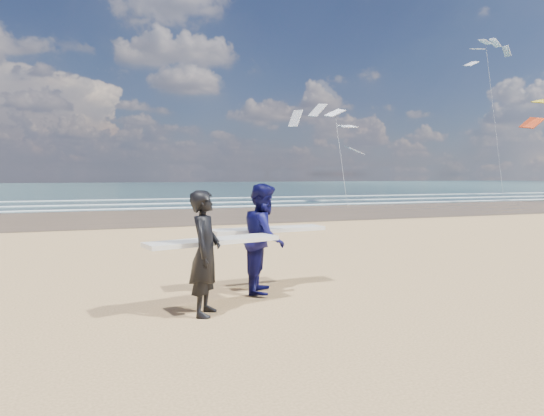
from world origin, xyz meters
name	(u,v)px	position (x,y,z in m)	size (l,w,h in m)	color
wet_sand_strip	(460,207)	(20.00, 18.00, 0.01)	(220.00, 12.00, 0.01)	#483B26
ocean	(239,187)	(20.00, 72.00, 0.01)	(220.00, 100.00, 0.02)	#1A353B
foam_breakers	(377,199)	(20.00, 28.10, 0.05)	(220.00, 11.70, 0.05)	white
surfer_near	(206,252)	(-0.85, -0.61, 0.97)	(2.26, 1.27, 1.92)	black
surfer_far	(265,238)	(0.45, 0.44, 1.00)	(2.23, 1.29, 1.99)	#0B0B41
kite_1	(338,139)	(14.38, 24.53, 4.73)	(6.54, 4.82, 8.11)	slate
kite_5	(493,105)	(34.52, 30.56, 9.01)	(5.70, 4.73, 16.72)	slate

